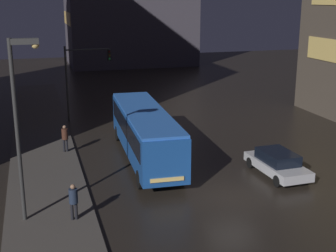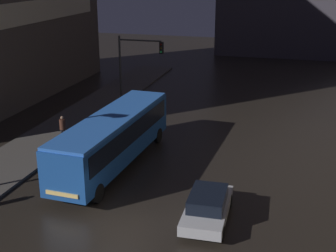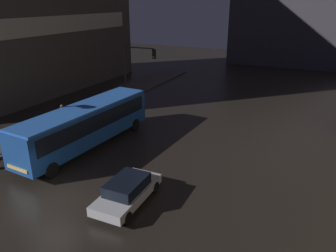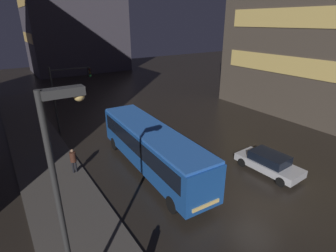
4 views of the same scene
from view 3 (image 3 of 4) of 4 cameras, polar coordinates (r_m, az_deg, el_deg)
name	(u,v)px [view 3 (image 3 of 4)]	position (r m, az deg, el deg)	size (l,w,h in m)	color
ground_plane	(51,205)	(18.82, -19.71, -12.75)	(120.00, 120.00, 0.00)	black
sidewalk_left	(59,119)	(30.93, -18.43, 1.12)	(4.00, 48.00, 0.15)	#47423D
building_far_backdrop	(294,2)	(60.40, 21.13, 19.43)	(18.07, 12.00, 19.29)	#423D47
bus_near	(86,122)	(24.08, -14.14, 0.61)	(3.05, 11.78, 3.11)	#194793
car_taxi	(127,191)	(17.66, -7.09, -11.13)	(2.06, 4.49, 1.39)	#B7B7BC
pedestrian_mid	(63,112)	(29.06, -17.90, 2.25)	(0.52, 0.52, 1.74)	black
traffic_light_main	(135,64)	(33.34, -5.73, 10.72)	(3.68, 0.35, 6.02)	#2D2D2D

